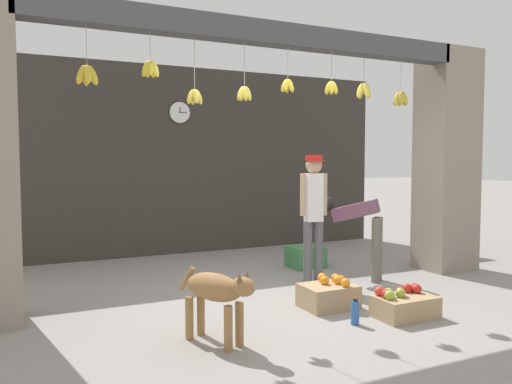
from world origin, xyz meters
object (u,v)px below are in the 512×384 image
(fruit_crate_apples, at_px, (404,305))
(produce_box_green, at_px, (306,257))
(worker_stooping, at_px, (360,225))
(dog, at_px, (217,292))
(wall_clock, at_px, (180,112))
(fruit_crate_oranges, at_px, (329,295))
(water_bottle, at_px, (355,312))
(shopkeeper, at_px, (314,209))

(fruit_crate_apples, height_order, produce_box_green, produce_box_green)
(fruit_crate_apples, relative_size, produce_box_green, 1.28)
(worker_stooping, xyz_separation_m, fruit_crate_apples, (-0.54, -1.44, -0.58))
(dog, xyz_separation_m, wall_clock, (0.88, 4.00, 1.86))
(fruit_crate_oranges, distance_m, water_bottle, 0.57)
(dog, distance_m, fruit_crate_oranges, 1.52)
(produce_box_green, distance_m, water_bottle, 2.49)
(fruit_crate_oranges, distance_m, produce_box_green, 1.94)
(dog, relative_size, wall_clock, 2.23)
(shopkeeper, xyz_separation_m, fruit_crate_oranges, (-0.37, -0.90, -0.79))
(fruit_crate_apples, bearing_deg, water_bottle, 177.15)
(fruit_crate_oranges, distance_m, fruit_crate_apples, 0.76)
(produce_box_green, height_order, wall_clock, wall_clock)
(shopkeeper, relative_size, fruit_crate_oranges, 2.91)
(water_bottle, distance_m, wall_clock, 4.66)
(wall_clock, bearing_deg, produce_box_green, -53.34)
(worker_stooping, distance_m, wall_clock, 3.48)
(fruit_crate_apples, xyz_separation_m, water_bottle, (-0.56, 0.03, -0.01))
(shopkeeper, distance_m, worker_stooping, 0.69)
(worker_stooping, relative_size, produce_box_green, 2.30)
(fruit_crate_oranges, height_order, wall_clock, wall_clock)
(worker_stooping, height_order, fruit_crate_oranges, worker_stooping)
(shopkeeper, bearing_deg, worker_stooping, -170.81)
(worker_stooping, xyz_separation_m, wall_clock, (-1.55, 2.68, 1.59))
(shopkeeper, bearing_deg, produce_box_green, -101.75)
(shopkeeper, height_order, water_bottle, shopkeeper)
(fruit_crate_oranges, bearing_deg, dog, -161.64)
(shopkeeper, bearing_deg, fruit_crate_oranges, 81.45)
(wall_clock, bearing_deg, fruit_crate_oranges, -81.49)
(produce_box_green, bearing_deg, water_bottle, -110.23)
(dog, distance_m, worker_stooping, 2.78)
(fruit_crate_apples, distance_m, produce_box_green, 2.39)
(worker_stooping, relative_size, fruit_crate_apples, 1.80)
(shopkeeper, bearing_deg, dog, 51.16)
(shopkeeper, xyz_separation_m, worker_stooping, (0.65, -0.05, -0.22))
(fruit_crate_oranges, xyz_separation_m, produce_box_green, (0.78, 1.78, 0.02))
(dog, relative_size, shopkeeper, 0.50)
(dog, distance_m, fruit_crate_apples, 1.92)
(fruit_crate_oranges, xyz_separation_m, fruit_crate_apples, (0.48, -0.59, -0.01))
(fruit_crate_oranges, bearing_deg, produce_box_green, 66.27)
(dog, height_order, fruit_crate_oranges, dog)
(produce_box_green, relative_size, water_bottle, 1.89)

